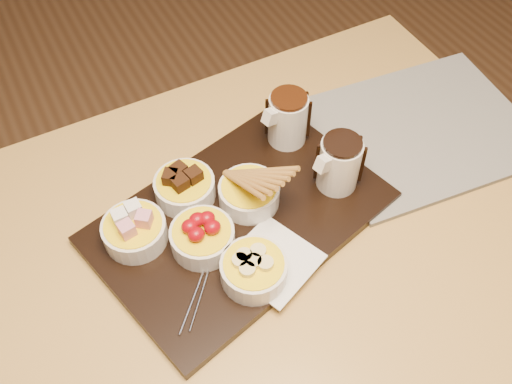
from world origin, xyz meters
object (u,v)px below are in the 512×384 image
dining_table (232,287)px  pitcher_dark_chocolate (339,164)px  bowl_strawberries (203,238)px  serving_board (240,218)px  newspaper (422,130)px  pitcher_milk_chocolate (288,119)px

dining_table → pitcher_dark_chocolate: size_ratio=12.74×
pitcher_dark_chocolate → dining_table: bearing=175.0°
dining_table → bowl_strawberries: bowl_strawberries is taller
serving_board → pitcher_dark_chocolate: bearing=-20.0°
pitcher_dark_chocolate → newspaper: pitcher_dark_chocolate is taller
dining_table → newspaper: newspaper is taller
serving_board → newspaper: serving_board is taller
dining_table → pitcher_milk_chocolate: pitcher_milk_chocolate is taller
serving_board → newspaper: bearing=-11.2°
serving_board → pitcher_milk_chocolate: size_ratio=4.89×
pitcher_dark_chocolate → newspaper: size_ratio=0.24×
dining_table → newspaper: size_ratio=3.09×
dining_table → newspaper: bearing=10.0°
bowl_strawberries → serving_board: bearing=18.2°
dining_table → pitcher_dark_chocolate: (0.22, 0.04, 0.16)m
serving_board → pitcher_milk_chocolate: 0.20m
dining_table → pitcher_dark_chocolate: pitcher_dark_chocolate is taller
bowl_strawberries → pitcher_dark_chocolate: pitcher_dark_chocolate is taller
dining_table → serving_board: size_ratio=2.61×
dining_table → bowl_strawberries: size_ratio=12.00×
dining_table → pitcher_dark_chocolate: bearing=9.6°
bowl_strawberries → pitcher_milk_chocolate: size_ratio=1.06×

